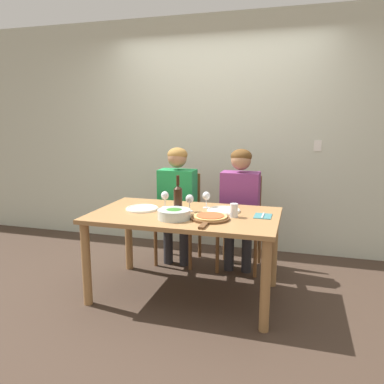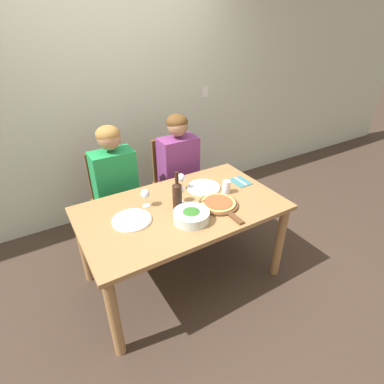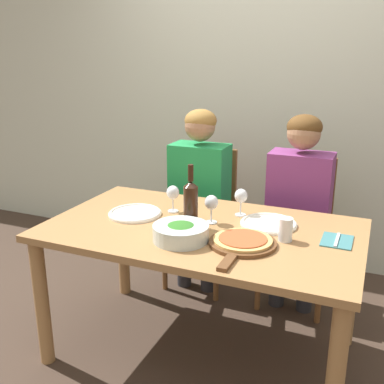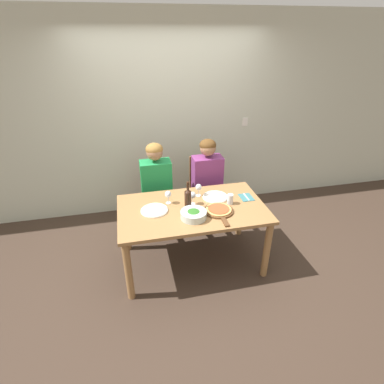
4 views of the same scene
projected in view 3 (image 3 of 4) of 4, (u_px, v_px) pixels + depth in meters
name	position (u px, v px, depth m)	size (l,w,h in m)	color
ground_plane	(201.00, 351.00, 2.51)	(40.00, 40.00, 0.00)	#3D2D23
back_wall	(272.00, 87.00, 3.33)	(10.00, 0.06, 2.70)	beige
dining_table	(202.00, 246.00, 2.32)	(1.58, 0.92, 0.74)	#9E7042
chair_left	(205.00, 211.00, 3.18)	(0.42, 0.42, 0.95)	brown
chair_right	(299.00, 225.00, 2.93)	(0.42, 0.42, 0.95)	brown
person_woman	(199.00, 183.00, 3.01)	(0.47, 0.51, 1.25)	#28282D
person_man	(299.00, 195.00, 2.76)	(0.47, 0.51, 1.25)	#28282D
wine_bottle	(191.00, 203.00, 2.24)	(0.07, 0.07, 0.33)	black
broccoli_bowl	(181.00, 232.00, 2.11)	(0.27, 0.27, 0.08)	silver
dinner_plate_left	(135.00, 213.00, 2.46)	(0.29, 0.29, 0.02)	silver
dinner_plate_right	(269.00, 223.00, 2.31)	(0.29, 0.29, 0.02)	silver
pizza_on_board	(242.00, 242.00, 2.06)	(0.31, 0.45, 0.04)	brown
wine_glass_left	(173.00, 194.00, 2.48)	(0.07, 0.07, 0.15)	silver
wine_glass_right	(241.00, 197.00, 2.42)	(0.07, 0.07, 0.15)	silver
wine_glass_centre	(211.00, 204.00, 2.31)	(0.07, 0.07, 0.15)	silver
water_tumbler	(286.00, 229.00, 2.10)	(0.07, 0.07, 0.11)	silver
fork_on_napkin	(337.00, 241.00, 2.11)	(0.14, 0.18, 0.01)	#387075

